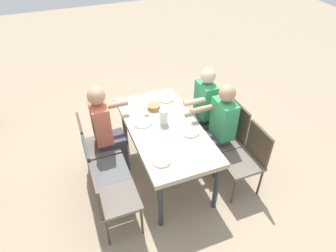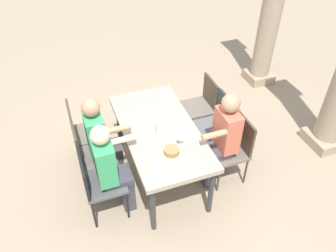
# 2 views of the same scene
# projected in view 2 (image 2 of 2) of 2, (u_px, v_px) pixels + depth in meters

# --- Properties ---
(ground_plane) EXTENTS (16.00, 16.00, 0.00)m
(ground_plane) POSITION_uv_depth(u_px,v_px,m) (161.00, 173.00, 4.49)
(ground_plane) COLOR gray
(dining_table) EXTENTS (1.68, 0.85, 0.78)m
(dining_table) POSITION_uv_depth(u_px,v_px,m) (160.00, 133.00, 4.03)
(dining_table) COLOR tan
(dining_table) RESTS_ON ground
(chair_west_north) EXTENTS (0.44, 0.44, 0.89)m
(chair_west_north) POSITION_uv_depth(u_px,v_px,m) (202.00, 103.00, 4.80)
(chair_west_north) COLOR #6A6158
(chair_west_north) RESTS_ON ground
(chair_west_south) EXTENTS (0.44, 0.44, 0.91)m
(chair_west_south) POSITION_uv_depth(u_px,v_px,m) (83.00, 130.00, 4.36)
(chair_west_south) COLOR #6A6158
(chair_west_south) RESTS_ON ground
(chair_mid_north) EXTENTS (0.44, 0.44, 0.91)m
(chair_mid_north) POSITION_uv_depth(u_px,v_px,m) (217.00, 123.00, 4.48)
(chair_mid_north) COLOR #5B5E61
(chair_mid_north) RESTS_ON ground
(chair_mid_south) EXTENTS (0.44, 0.44, 0.95)m
(chair_mid_south) POSITION_uv_depth(u_px,v_px,m) (89.00, 153.00, 4.02)
(chair_mid_south) COLOR #6A6158
(chair_mid_south) RESTS_ON ground
(chair_east_north) EXTENTS (0.44, 0.44, 0.90)m
(chair_east_north) POSITION_uv_depth(u_px,v_px,m) (234.00, 146.00, 4.14)
(chair_east_north) COLOR #6A6158
(chair_east_north) RESTS_ON ground
(chair_east_south) EXTENTS (0.44, 0.44, 0.87)m
(chair_east_south) POSITION_uv_depth(u_px,v_px,m) (98.00, 182.00, 3.69)
(chair_east_south) COLOR #4F4F50
(chair_east_south) RESTS_ON ground
(diner_woman_green) EXTENTS (0.35, 0.50, 1.31)m
(diner_woman_green) POSITION_uv_depth(u_px,v_px,m) (221.00, 138.00, 3.96)
(diner_woman_green) COLOR #3F3F4C
(diner_woman_green) RESTS_ON ground
(diner_man_white) EXTENTS (0.35, 0.49, 1.29)m
(diner_man_white) POSITION_uv_depth(u_px,v_px,m) (102.00, 140.00, 3.97)
(diner_man_white) COLOR #3F3F4C
(diner_man_white) RESTS_ON ground
(diner_guest_third) EXTENTS (0.35, 0.49, 1.28)m
(diner_guest_third) POSITION_uv_depth(u_px,v_px,m) (112.00, 168.00, 3.64)
(diner_guest_third) COLOR #3F3F4C
(diner_guest_third) RESTS_ON ground
(stone_column_near) EXTENTS (0.44, 0.44, 2.92)m
(stone_column_near) POSITION_uv_depth(u_px,v_px,m) (273.00, 3.00, 5.31)
(stone_column_near) COLOR tan
(stone_column_near) RESTS_ON ground
(plate_0) EXTENTS (0.21, 0.21, 0.02)m
(plate_0) POSITION_uv_depth(u_px,v_px,m) (164.00, 99.00, 4.42)
(plate_0) COLOR silver
(plate_0) RESTS_ON dining_table
(fork_0) EXTENTS (0.04, 0.17, 0.01)m
(fork_0) POSITION_uv_depth(u_px,v_px,m) (160.00, 94.00, 4.54)
(fork_0) COLOR silver
(fork_0) RESTS_ON dining_table
(spoon_0) EXTENTS (0.02, 0.17, 0.01)m
(spoon_0) POSITION_uv_depth(u_px,v_px,m) (168.00, 106.00, 4.32)
(spoon_0) COLOR silver
(spoon_0) RESTS_ON dining_table
(plate_1) EXTENTS (0.21, 0.21, 0.02)m
(plate_1) POSITION_uv_depth(u_px,v_px,m) (135.00, 122.00, 4.06)
(plate_1) COLOR silver
(plate_1) RESTS_ON dining_table
(fork_1) EXTENTS (0.02, 0.17, 0.01)m
(fork_1) POSITION_uv_depth(u_px,v_px,m) (131.00, 115.00, 4.17)
(fork_1) COLOR silver
(fork_1) RESTS_ON dining_table
(spoon_1) EXTENTS (0.02, 0.17, 0.01)m
(spoon_1) POSITION_uv_depth(u_px,v_px,m) (138.00, 130.00, 3.96)
(spoon_1) COLOR silver
(spoon_1) RESTS_ON dining_table
(plate_2) EXTENTS (0.25, 0.25, 0.02)m
(plate_2) POSITION_uv_depth(u_px,v_px,m) (183.00, 134.00, 3.90)
(plate_2) COLOR white
(plate_2) RESTS_ON dining_table
(wine_glass_2) EXTENTS (0.08, 0.08, 0.15)m
(wine_glass_2) POSITION_uv_depth(u_px,v_px,m) (181.00, 138.00, 3.70)
(wine_glass_2) COLOR white
(wine_glass_2) RESTS_ON dining_table
(fork_2) EXTENTS (0.02, 0.17, 0.01)m
(fork_2) POSITION_uv_depth(u_px,v_px,m) (179.00, 126.00, 4.01)
(fork_2) COLOR silver
(fork_2) RESTS_ON dining_table
(spoon_2) EXTENTS (0.03, 0.17, 0.01)m
(spoon_2) POSITION_uv_depth(u_px,v_px,m) (188.00, 142.00, 3.80)
(spoon_2) COLOR silver
(spoon_2) RESTS_ON dining_table
(plate_3) EXTENTS (0.20, 0.20, 0.02)m
(plate_3) POSITION_uv_depth(u_px,v_px,m) (156.00, 167.00, 3.51)
(plate_3) COLOR silver
(plate_3) RESTS_ON dining_table
(fork_3) EXTENTS (0.02, 0.17, 0.01)m
(fork_3) POSITION_uv_depth(u_px,v_px,m) (152.00, 157.00, 3.62)
(fork_3) COLOR silver
(fork_3) RESTS_ON dining_table
(spoon_3) EXTENTS (0.03, 0.17, 0.01)m
(spoon_3) POSITION_uv_depth(u_px,v_px,m) (161.00, 177.00, 3.41)
(spoon_3) COLOR silver
(spoon_3) RESTS_ON dining_table
(water_pitcher) EXTENTS (0.10, 0.10, 0.19)m
(water_pitcher) POSITION_uv_depth(u_px,v_px,m) (161.00, 128.00, 3.86)
(water_pitcher) COLOR white
(water_pitcher) RESTS_ON dining_table
(bread_basket) EXTENTS (0.17, 0.17, 0.06)m
(bread_basket) POSITION_uv_depth(u_px,v_px,m) (172.00, 151.00, 3.66)
(bread_basket) COLOR #9E7547
(bread_basket) RESTS_ON dining_table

